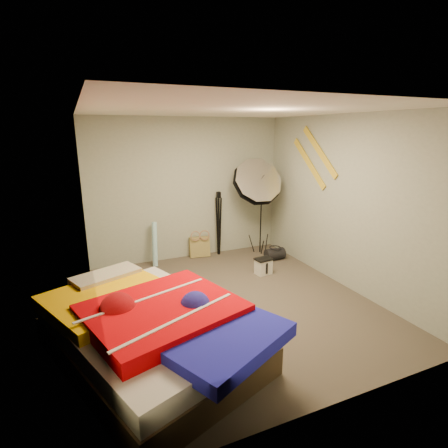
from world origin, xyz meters
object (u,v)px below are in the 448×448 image
wrapping_roll (155,244)px  camera_case (263,267)px  duffel_bag (275,254)px  bed (151,329)px  camera_tripod (219,219)px  photo_umbrella (256,183)px  tote_bag (200,247)px

wrapping_roll → camera_case: (1.53, -1.08, -0.26)m
duffel_bag → camera_case: bearing=-135.9°
camera_case → bed: bed is taller
camera_case → camera_tripod: 1.33m
camera_case → camera_tripod: (-0.30, 1.17, 0.56)m
duffel_bag → bed: bearing=-143.3°
photo_umbrella → wrapping_roll: bearing=173.1°
wrapping_roll → photo_umbrella: bearing=-6.9°
bed → photo_umbrella: photo_umbrella is taller
tote_bag → duffel_bag: (1.19, -0.70, -0.08)m
tote_bag → bed: 3.01m
photo_umbrella → bed: bearing=-136.6°
wrapping_roll → photo_umbrella: 2.09m
tote_bag → wrapping_roll: 0.88m
duffel_bag → camera_tripod: camera_tripod is taller
camera_case → photo_umbrella: (0.30, 0.86, 1.23)m
camera_case → camera_tripod: bearing=96.8°
wrapping_roll → bed: size_ratio=0.29×
camera_case → bed: size_ratio=0.09×
duffel_bag → photo_umbrella: 1.32m
duffel_bag → photo_umbrella: (-0.21, 0.37, 1.25)m
bed → camera_tripod: camera_tripod is taller
camera_case → duffel_bag: (0.52, 0.49, -0.02)m
tote_bag → bed: (-1.45, -2.63, 0.14)m
wrapping_roll → duffel_bag: wrapping_roll is taller
bed → camera_case: bearing=34.1°
camera_tripod → wrapping_roll: bearing=-176.2°
tote_bag → wrapping_roll: size_ratio=0.49×
duffel_bag → camera_tripod: 1.21m
camera_case → photo_umbrella: bearing=62.9°
duffel_bag → photo_umbrella: bearing=120.3°
camera_case → duffel_bag: size_ratio=0.71×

